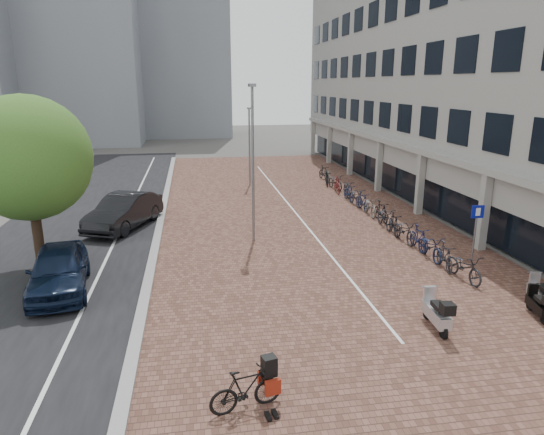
# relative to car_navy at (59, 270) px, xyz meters

# --- Properties ---
(ground) EXTENTS (140.00, 140.00, 0.00)m
(ground) POSITION_rel_car_navy_xyz_m (8.05, -2.37, -0.79)
(ground) COLOR #474442
(ground) RESTS_ON ground
(plaza_brick) EXTENTS (14.50, 42.00, 0.04)m
(plaza_brick) POSITION_rel_car_navy_xyz_m (10.05, 9.63, -0.78)
(plaza_brick) COLOR brown
(plaza_brick) RESTS_ON ground
(street_asphalt) EXTENTS (8.00, 50.00, 0.03)m
(street_asphalt) POSITION_rel_car_navy_xyz_m (-0.95, 9.63, -0.78)
(street_asphalt) COLOR black
(street_asphalt) RESTS_ON ground
(curb) EXTENTS (0.35, 42.00, 0.14)m
(curb) POSITION_rel_car_navy_xyz_m (2.95, 9.63, -0.72)
(curb) COLOR gray
(curb) RESTS_ON ground
(lane_line) EXTENTS (0.12, 44.00, 0.00)m
(lane_line) POSITION_rel_car_navy_xyz_m (1.05, 9.63, -0.77)
(lane_line) COLOR white
(lane_line) RESTS_ON street_asphalt
(parking_line) EXTENTS (0.10, 30.00, 0.00)m
(parking_line) POSITION_rel_car_navy_xyz_m (10.25, 9.63, -0.75)
(parking_line) COLOR white
(parking_line) RESTS_ON plaza_brick
(office_building) EXTENTS (8.40, 40.00, 15.00)m
(office_building) POSITION_rel_car_navy_xyz_m (21.01, 13.63, 7.65)
(office_building) COLOR gray
(office_building) RESTS_ON ground
(bg_towers) EXTENTS (33.00, 23.00, 32.00)m
(bg_towers) POSITION_rel_car_navy_xyz_m (-6.29, 46.57, 13.18)
(bg_towers) COLOR gray
(bg_towers) RESTS_ON ground
(car_navy) EXTENTS (2.53, 4.86, 1.58)m
(car_navy) POSITION_rel_car_navy_xyz_m (0.00, 0.00, 0.00)
(car_navy) COLOR black
(car_navy) RESTS_ON ground
(car_dark) EXTENTS (3.62, 5.41, 1.69)m
(car_dark) POSITION_rel_car_navy_xyz_m (1.25, 7.58, 0.05)
(car_dark) COLOR black
(car_dark) RESTS_ON ground
(hero_bike) EXTENTS (1.75, 0.86, 1.19)m
(hero_bike) POSITION_rel_car_navy_xyz_m (5.66, -7.41, -0.26)
(hero_bike) COLOR black
(hero_bike) RESTS_ON ground
(shoes) EXTENTS (0.42, 0.36, 0.09)m
(shoes) POSITION_rel_car_navy_xyz_m (6.17, -7.81, -0.74)
(shoes) COLOR black
(shoes) RESTS_ON ground
(scooter_front) EXTENTS (0.63, 1.68, 1.13)m
(scooter_front) POSITION_rel_car_navy_xyz_m (11.55, -4.65, -0.22)
(scooter_front) COLOR #B4B5BA
(scooter_front) RESTS_ON ground
(scooter_mid) EXTENTS (0.73, 1.42, 0.94)m
(scooter_mid) POSITION_rel_car_navy_xyz_m (14.99, -4.49, -0.32)
(scooter_mid) COLOR black
(scooter_mid) RESTS_ON ground
(scooter_back) EXTENTS (0.76, 1.57, 1.04)m
(scooter_back) POSITION_rel_car_navy_xyz_m (15.55, -3.88, -0.27)
(scooter_back) COLOR #A2A2A7
(scooter_back) RESTS_ON ground
(parking_sign) EXTENTS (0.51, 0.09, 2.43)m
(parking_sign) POSITION_rel_car_navy_xyz_m (15.55, 0.07, 0.84)
(parking_sign) COLOR slate
(parking_sign) RESTS_ON ground
(lamp_near) EXTENTS (0.12, 0.12, 6.90)m
(lamp_near) POSITION_rel_car_navy_xyz_m (7.33, 4.42, 2.66)
(lamp_near) COLOR gray
(lamp_near) RESTS_ON ground
(lamp_far) EXTENTS (0.12, 0.12, 5.34)m
(lamp_far) POSITION_rel_car_navy_xyz_m (8.65, 17.02, 1.88)
(lamp_far) COLOR slate
(lamp_far) RESTS_ON ground
(street_tree) EXTENTS (4.57, 4.57, 6.64)m
(street_tree) POSITION_rel_car_navy_xyz_m (-1.08, 2.26, 3.43)
(street_tree) COLOR #382619
(street_tree) RESTS_ON ground
(bike_row) EXTENTS (1.38, 21.46, 1.05)m
(bike_row) POSITION_rel_car_navy_xyz_m (14.19, 8.28, -0.27)
(bike_row) COLOR black
(bike_row) RESTS_ON ground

